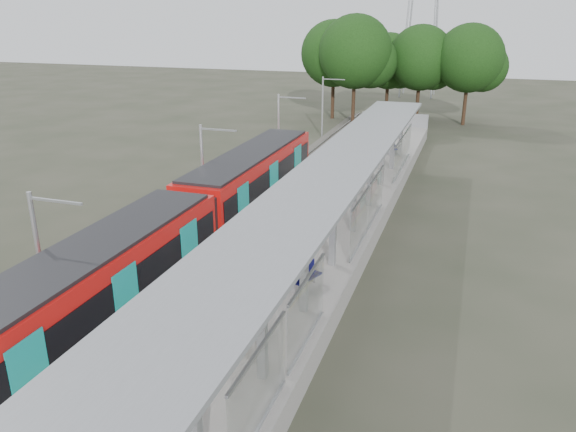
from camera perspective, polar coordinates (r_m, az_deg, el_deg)
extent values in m
cube|color=#59544C|center=(30.81, -4.56, -0.33)|extent=(3.00, 70.00, 0.24)
cube|color=gray|center=(29.30, 3.56, -0.60)|extent=(6.00, 50.00, 1.00)
cube|color=yellow|center=(29.84, -1.15, 0.87)|extent=(0.60, 50.00, 0.02)
cube|color=#9EA0A5|center=(52.77, 10.77, 9.61)|extent=(6.00, 0.10, 1.20)
cube|color=black|center=(20.52, -18.88, -10.80)|extent=(2.50, 13.50, 0.70)
cube|color=red|center=(19.78, -19.40, -6.79)|extent=(2.65, 13.50, 2.50)
cube|color=black|center=(19.75, -19.41, -6.66)|extent=(2.72, 12.96, 1.20)
cube|color=black|center=(19.25, -19.84, -3.33)|extent=(2.40, 12.82, 0.15)
cube|color=#0D8B89|center=(19.09, -16.06, -7.91)|extent=(0.04, 1.30, 2.00)
cube|color=black|center=(31.71, -3.72, 1.31)|extent=(2.50, 13.50, 0.70)
cube|color=red|center=(31.24, -3.78, 4.09)|extent=(2.65, 13.50, 2.50)
cube|color=black|center=(31.23, -3.79, 4.18)|extent=(2.72, 12.96, 1.20)
cube|color=black|center=(30.91, -3.84, 6.41)|extent=(2.40, 12.83, 0.15)
cube|color=#0D8B89|center=(30.81, -1.43, 3.61)|extent=(0.04, 1.30, 2.00)
cylinder|color=black|center=(27.78, -7.35, -2.24)|extent=(2.20, 0.70, 0.70)
cube|color=black|center=(25.26, -9.78, -0.66)|extent=(2.30, 0.80, 2.40)
cube|color=#9EA0A5|center=(12.73, -9.52, -19.45)|extent=(0.25, 0.25, 3.50)
cube|color=#9EA0A5|center=(15.69, -2.67, -10.80)|extent=(0.25, 0.25, 3.50)
cube|color=#9EA0A5|center=(19.05, 1.66, -4.96)|extent=(0.25, 0.25, 3.50)
cube|color=#9EA0A5|center=(22.61, 4.61, -0.89)|extent=(0.25, 0.25, 3.50)
cube|color=#9EA0A5|center=(26.30, 6.74, 2.06)|extent=(0.25, 0.25, 3.50)
cube|color=#9EA0A5|center=(30.06, 8.34, 4.28)|extent=(0.25, 0.25, 3.50)
cube|color=#9EA0A5|center=(33.89, 9.59, 5.99)|extent=(0.25, 0.25, 3.50)
cube|color=#9EA0A5|center=(37.74, 10.60, 7.36)|extent=(0.25, 0.25, 3.50)
cube|color=#9EA0A5|center=(41.63, 11.42, 8.47)|extent=(0.25, 0.25, 3.50)
cube|color=gray|center=(23.99, 4.97, 4.93)|extent=(3.20, 38.00, 0.16)
cylinder|color=#9EA0A5|center=(24.40, 1.41, 5.06)|extent=(0.24, 38.00, 0.24)
cube|color=silver|center=(14.24, -2.89, -17.08)|extent=(0.05, 3.70, 2.20)
cube|color=silver|center=(17.41, 1.93, -9.54)|extent=(0.05, 3.70, 2.20)
cube|color=silver|center=(24.49, 7.30, -0.69)|extent=(0.05, 3.70, 2.20)
cube|color=silver|center=(28.22, 8.93, 2.03)|extent=(0.05, 3.70, 2.20)
cube|color=silver|center=(35.85, 11.18, 5.75)|extent=(0.05, 3.70, 2.20)
cube|color=silver|center=(39.72, 11.98, 7.07)|extent=(0.05, 3.70, 2.20)
cylinder|color=#382316|center=(61.42, 4.57, 11.94)|extent=(0.36, 0.36, 4.51)
sphere|color=#1A4212|center=(60.96, 4.69, 16.14)|extent=(6.85, 6.85, 6.85)
cylinder|color=#382316|center=(58.53, 6.66, 11.59)|extent=(0.36, 0.36, 4.76)
sphere|color=#1A4212|center=(58.04, 6.86, 16.24)|extent=(7.23, 7.23, 7.23)
cylinder|color=#382316|center=(63.95, 10.00, 11.75)|extent=(0.36, 0.36, 3.91)
sphere|color=#1A4212|center=(63.53, 10.22, 15.24)|extent=(5.94, 5.94, 5.94)
cylinder|color=#382316|center=(60.99, 13.02, 11.35)|extent=(0.36, 0.36, 4.31)
sphere|color=#1A4212|center=(60.53, 13.35, 15.38)|extent=(6.55, 6.55, 6.55)
cylinder|color=#382316|center=(60.25, 17.53, 10.88)|extent=(0.36, 0.36, 4.38)
sphere|color=#1A4212|center=(59.78, 17.98, 15.02)|extent=(6.66, 6.66, 6.66)
cylinder|color=#9EA0A5|center=(20.60, -23.78, -4.92)|extent=(0.16, 0.16, 5.40)
cube|color=#9EA0A5|center=(19.09, -22.57, 1.42)|extent=(2.00, 0.08, 0.08)
cylinder|color=#9EA0A5|center=(29.89, -8.63, 4.07)|extent=(0.16, 0.16, 5.40)
cube|color=#9EA0A5|center=(28.87, -7.09, 8.69)|extent=(2.00, 0.08, 0.08)
cylinder|color=#9EA0A5|center=(40.63, -0.96, 8.50)|extent=(0.16, 0.16, 5.40)
cube|color=#9EA0A5|center=(39.89, 0.40, 11.94)|extent=(2.00, 0.08, 0.08)
cylinder|color=#9EA0A5|center=(51.92, 3.52, 10.99)|extent=(0.16, 0.16, 5.40)
cube|color=#9EA0A5|center=(51.34, 4.69, 13.67)|extent=(2.00, 0.08, 0.08)
cube|color=#101050|center=(21.17, 1.98, -6.29)|extent=(0.87, 1.43, 0.05)
cube|color=#101050|center=(21.10, 1.51, -5.56)|extent=(0.54, 1.30, 0.50)
cube|color=#9EA0A5|center=(20.79, 1.54, -7.45)|extent=(0.36, 0.18, 0.40)
cube|color=#9EA0A5|center=(21.74, 2.39, -6.18)|extent=(0.36, 0.18, 0.40)
cube|color=#101050|center=(42.20, 10.64, 6.89)|extent=(0.86, 1.64, 0.06)
cube|color=#101050|center=(42.16, 10.39, 7.34)|extent=(0.46, 1.54, 0.58)
cube|color=#9EA0A5|center=(41.65, 10.50, 6.39)|extent=(0.42, 0.17, 0.46)
cube|color=#9EA0A5|center=(42.86, 10.75, 6.76)|extent=(0.42, 0.17, 0.46)
cylinder|color=beige|center=(17.47, -4.92, -10.90)|extent=(0.44, 0.44, 1.67)
cube|color=red|center=(16.98, -5.02, -8.00)|extent=(0.39, 0.21, 0.28)
cylinder|color=beige|center=(33.05, 6.87, 4.07)|extent=(0.43, 0.43, 1.60)
cube|color=red|center=(32.80, 6.94, 5.69)|extent=(0.38, 0.17, 0.27)
cylinder|color=#9EA0A5|center=(23.14, 1.80, -3.81)|extent=(0.57, 0.57, 0.90)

